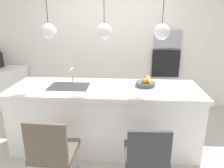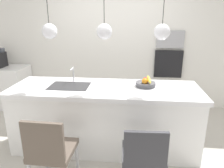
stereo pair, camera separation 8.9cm
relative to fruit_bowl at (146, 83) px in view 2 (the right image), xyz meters
The scene contains 14 objects.
floor 1.13m from the fruit_bowl, behind, with size 6.60×6.60×0.00m, color #BCB7AD.
back_wall 1.69m from the fruit_bowl, 110.04° to the left, with size 6.00×0.10×2.60m, color silver.
kitchen_island 0.77m from the fruit_bowl, behind, with size 2.65×0.87×0.93m.
sink_basin 1.08m from the fruit_bowl, behind, with size 0.56×0.40×0.02m, color #2D2D30.
faucet 1.09m from the fruit_bowl, behind, with size 0.02×0.17×0.22m.
fruit_bowl is the anchor object (origin of this frame).
side_counter 3.24m from the fruit_bowl, 158.16° to the left, with size 1.10×0.60×0.87m, color white.
microwave 1.65m from the fruit_bowl, 70.16° to the left, with size 0.54×0.08×0.34m, color #9E9EA3.
oven 1.58m from the fruit_bowl, 70.16° to the left, with size 0.56×0.08×0.56m, color black.
chair_near 1.52m from the fruit_bowl, 136.15° to the right, with size 0.47×0.48×0.91m.
chair_middle 1.10m from the fruit_bowl, 92.84° to the right, with size 0.46×0.46×0.86m.
pendant_light_left 1.49m from the fruit_bowl, behind, with size 0.21×0.21×0.81m.
pendant_light_center 0.92m from the fruit_bowl, behind, with size 0.21×0.21×0.81m.
pendant_light_right 0.74m from the fruit_bowl, 28.58° to the right, with size 0.21×0.21×0.81m.
Camera 2 is at (0.38, -2.79, 1.88)m, focal length 34.03 mm.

